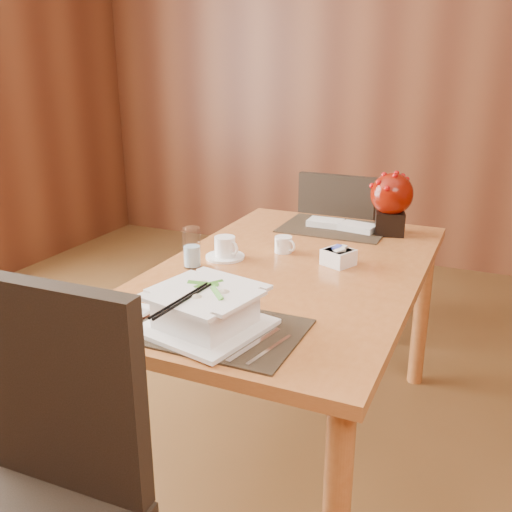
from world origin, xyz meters
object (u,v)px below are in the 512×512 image
at_px(far_chair, 340,243).
at_px(water_glass, 192,248).
at_px(soup_setting, 206,311).
at_px(coffee_cup, 225,249).
at_px(bread_plate, 121,313).
at_px(creamer_jug, 283,244).
at_px(dining_table, 290,293).
at_px(near_chair, 28,491).
at_px(sugar_caddy, 338,257).
at_px(berry_decor, 391,200).

bearing_deg(far_chair, water_glass, 81.13).
distance_m(soup_setting, coffee_cup, 0.61).
bearing_deg(bread_plate, creamer_jug, 72.64).
relative_size(coffee_cup, water_glass, 1.00).
relative_size(soup_setting, coffee_cup, 2.41).
bearing_deg(dining_table, water_glass, -157.32).
distance_m(near_chair, far_chair, 2.17).
bearing_deg(sugar_caddy, dining_table, -145.91).
bearing_deg(coffee_cup, near_chair, -86.45).
relative_size(coffee_cup, near_chair, 0.15).
bearing_deg(bread_plate, water_glass, 91.44).
distance_m(coffee_cup, near_chair, 1.11).
distance_m(sugar_caddy, berry_decor, 0.49).
height_order(bread_plate, near_chair, near_chair).
bearing_deg(sugar_caddy, creamer_jug, 167.23).
bearing_deg(water_glass, dining_table, 22.68).
height_order(water_glass, far_chair, far_chair).
relative_size(dining_table, far_chair, 1.66).
bearing_deg(coffee_cup, berry_decor, 48.62).
relative_size(dining_table, water_glass, 10.21).
distance_m(water_glass, near_chair, 0.99).
height_order(dining_table, far_chair, far_chair).
bearing_deg(near_chair, soup_setting, 71.67).
bearing_deg(water_glass, bread_plate, -88.56).
xyz_separation_m(bread_plate, far_chair, (0.20, 1.66, -0.25)).
height_order(creamer_jug, near_chair, near_chair).
distance_m(dining_table, soup_setting, 0.58).
xyz_separation_m(creamer_jug, far_chair, (-0.03, 0.93, -0.27)).
xyz_separation_m(berry_decor, bread_plate, (-0.55, -1.13, -0.14)).
bearing_deg(near_chair, coffee_cup, 92.27).
bearing_deg(water_glass, coffee_cup, 65.63).
bearing_deg(dining_table, bread_plate, -118.77).
bearing_deg(creamer_jug, near_chair, -73.48).
distance_m(bread_plate, far_chair, 1.69).
relative_size(bread_plate, near_chair, 0.15).
bearing_deg(dining_table, soup_setting, -93.48).
xyz_separation_m(soup_setting, berry_decor, (0.27, 1.13, 0.09)).
distance_m(dining_table, near_chair, 1.10).
distance_m(creamer_jug, sugar_caddy, 0.24).
bearing_deg(far_chair, bread_plate, 84.00).
distance_m(berry_decor, near_chair, 1.74).
relative_size(dining_table, berry_decor, 5.73).
distance_m(water_glass, bread_plate, 0.44).
height_order(soup_setting, water_glass, water_glass).
xyz_separation_m(sugar_caddy, far_chair, (-0.26, 0.99, -0.27)).
relative_size(coffee_cup, bread_plate, 1.00).
relative_size(sugar_caddy, far_chair, 0.11).
bearing_deg(coffee_cup, soup_setting, -68.01).
bearing_deg(near_chair, berry_decor, 74.09).
bearing_deg(dining_table, berry_decor, 67.33).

